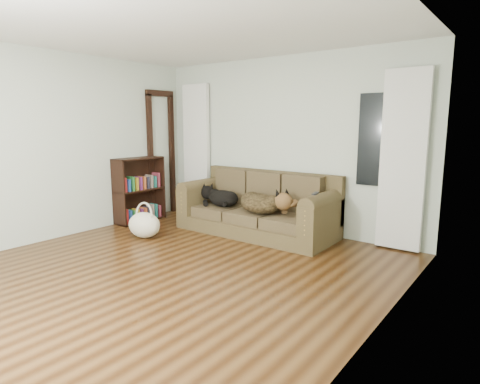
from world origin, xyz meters
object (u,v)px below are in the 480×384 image
Objects in this scene: sofa at (256,203)px; dog_black_lab at (221,197)px; bookshelf at (139,191)px; tote_bag at (144,227)px; dog_shepherd at (263,203)px.

dog_black_lab is at bearing -175.86° from sofa.
tote_bag is at bearing -33.21° from bookshelf.
dog_shepherd is at bearing 16.97° from dog_black_lab.
bookshelf reaches higher than tote_bag.
dog_black_lab is 0.85× the size of dog_shepherd.
tote_bag is 0.47× the size of bookshelf.
bookshelf is (-1.97, -0.53, 0.05)m from sofa.
bookshelf is at bearing 143.83° from tote_bag.
sofa is 0.62m from dog_black_lab.
tote_bag is (-0.52, -1.10, -0.32)m from dog_black_lab.
bookshelf is at bearing 29.89° from dog_shepherd.
dog_shepherd is (0.81, -0.06, 0.01)m from dog_black_lab.
bookshelf is at bearing -139.14° from dog_black_lab.
sofa is 0.22m from dog_shepherd.
dog_black_lab is at bearing 22.87° from bookshelf.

